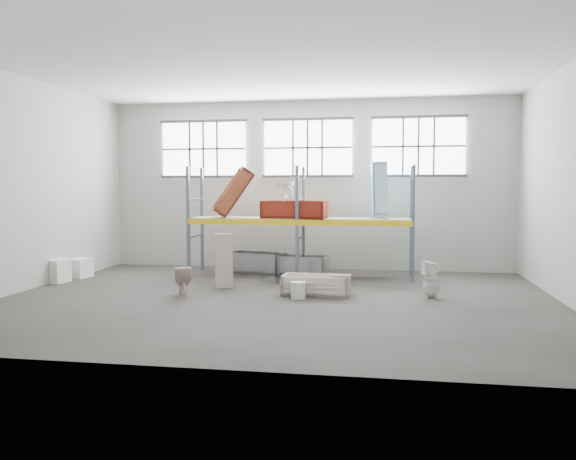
% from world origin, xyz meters
% --- Properties ---
extents(floor, '(12.00, 10.00, 0.10)m').
position_xyz_m(floor, '(0.00, 0.00, -0.05)').
color(floor, '#4C4641').
rests_on(floor, ground).
extents(ceiling, '(12.00, 10.00, 0.10)m').
position_xyz_m(ceiling, '(0.00, 0.00, 5.05)').
color(ceiling, silver).
rests_on(ceiling, ground).
extents(wall_back, '(12.00, 0.10, 5.00)m').
position_xyz_m(wall_back, '(0.00, 5.05, 2.50)').
color(wall_back, '#A7A49B').
rests_on(wall_back, ground).
extents(wall_front, '(12.00, 0.10, 5.00)m').
position_xyz_m(wall_front, '(0.00, -5.05, 2.50)').
color(wall_front, '#A29F96').
rests_on(wall_front, ground).
extents(wall_left, '(0.10, 10.00, 5.00)m').
position_xyz_m(wall_left, '(-6.05, 0.00, 2.50)').
color(wall_left, '#A29F95').
rests_on(wall_left, ground).
extents(window_left, '(2.60, 0.04, 1.60)m').
position_xyz_m(window_left, '(-3.20, 4.94, 3.60)').
color(window_left, white).
rests_on(window_left, wall_back).
extents(window_mid, '(2.60, 0.04, 1.60)m').
position_xyz_m(window_mid, '(0.00, 4.94, 3.60)').
color(window_mid, white).
rests_on(window_mid, wall_back).
extents(window_right, '(2.60, 0.04, 1.60)m').
position_xyz_m(window_right, '(3.20, 4.94, 3.60)').
color(window_right, white).
rests_on(window_right, wall_back).
extents(rack_upright_la, '(0.08, 0.08, 3.00)m').
position_xyz_m(rack_upright_la, '(-3.00, 2.90, 1.50)').
color(rack_upright_la, slate).
rests_on(rack_upright_la, floor).
extents(rack_upright_lb, '(0.08, 0.08, 3.00)m').
position_xyz_m(rack_upright_lb, '(-3.00, 4.10, 1.50)').
color(rack_upright_lb, slate).
rests_on(rack_upright_lb, floor).
extents(rack_upright_ma, '(0.08, 0.08, 3.00)m').
position_xyz_m(rack_upright_ma, '(0.00, 2.90, 1.50)').
color(rack_upright_ma, slate).
rests_on(rack_upright_ma, floor).
extents(rack_upright_mb, '(0.08, 0.08, 3.00)m').
position_xyz_m(rack_upright_mb, '(0.00, 4.10, 1.50)').
color(rack_upright_mb, slate).
rests_on(rack_upright_mb, floor).
extents(rack_upright_ra, '(0.08, 0.08, 3.00)m').
position_xyz_m(rack_upright_ra, '(3.00, 2.90, 1.50)').
color(rack_upright_ra, slate).
rests_on(rack_upright_ra, floor).
extents(rack_upright_rb, '(0.08, 0.08, 3.00)m').
position_xyz_m(rack_upright_rb, '(3.00, 4.10, 1.50)').
color(rack_upright_rb, slate).
rests_on(rack_upright_rb, floor).
extents(rack_beam_front, '(6.00, 0.10, 0.14)m').
position_xyz_m(rack_beam_front, '(0.00, 2.90, 1.50)').
color(rack_beam_front, yellow).
rests_on(rack_beam_front, floor).
extents(rack_beam_back, '(6.00, 0.10, 0.14)m').
position_xyz_m(rack_beam_back, '(0.00, 4.10, 1.50)').
color(rack_beam_back, yellow).
rests_on(rack_beam_back, floor).
extents(shelf_deck, '(5.90, 1.10, 0.03)m').
position_xyz_m(shelf_deck, '(0.00, 3.50, 1.58)').
color(shelf_deck, gray).
rests_on(shelf_deck, floor).
extents(wet_patch, '(1.80, 1.80, 0.00)m').
position_xyz_m(wet_patch, '(0.00, 2.70, 0.00)').
color(wet_patch, black).
rests_on(wet_patch, floor).
extents(bathtub_beige, '(1.53, 0.77, 0.44)m').
position_xyz_m(bathtub_beige, '(0.79, 0.67, 0.22)').
color(bathtub_beige, beige).
rests_on(bathtub_beige, floor).
extents(cistern_spare, '(0.47, 0.27, 0.43)m').
position_xyz_m(cistern_spare, '(1.35, 0.50, 0.28)').
color(cistern_spare, beige).
rests_on(cistern_spare, bathtub_beige).
extents(sink_in_tub, '(0.48, 0.48, 0.16)m').
position_xyz_m(sink_in_tub, '(0.40, 0.52, 0.16)').
color(sink_in_tub, beige).
rests_on(sink_in_tub, bathtub_beige).
extents(toilet_beige, '(0.60, 0.76, 0.68)m').
position_xyz_m(toilet_beige, '(-2.14, 0.05, 0.34)').
color(toilet_beige, beige).
rests_on(toilet_beige, floor).
extents(cistern_tall, '(0.48, 0.39, 1.30)m').
position_xyz_m(cistern_tall, '(-1.54, 1.29, 0.65)').
color(cistern_tall, '#C3A99F').
rests_on(cistern_tall, floor).
extents(toilet_white, '(0.47, 0.46, 0.82)m').
position_xyz_m(toilet_white, '(3.33, 0.78, 0.41)').
color(toilet_white, white).
rests_on(toilet_white, floor).
extents(steel_tub_left, '(1.68, 1.10, 0.57)m').
position_xyz_m(steel_tub_left, '(-1.30, 3.93, 0.28)').
color(steel_tub_left, '#97999E').
rests_on(steel_tub_left, floor).
extents(steel_tub_right, '(1.47, 0.87, 0.51)m').
position_xyz_m(steel_tub_right, '(0.01, 3.85, 0.25)').
color(steel_tub_right, '#AFB1B6').
rests_on(steel_tub_right, floor).
extents(rust_tub_flat, '(1.78, 0.93, 0.49)m').
position_xyz_m(rust_tub_flat, '(-0.14, 3.38, 1.82)').
color(rust_tub_flat, maroon).
rests_on(rust_tub_flat, shelf_deck).
extents(rust_tub_tilted, '(1.33, 1.07, 1.42)m').
position_xyz_m(rust_tub_tilted, '(-1.91, 3.52, 2.29)').
color(rust_tub_tilted, '#985026').
rests_on(rust_tub_tilted, shelf_deck).
extents(sink_on_shelf, '(0.73, 0.65, 0.53)m').
position_xyz_m(sink_on_shelf, '(-0.43, 3.23, 2.09)').
color(sink_on_shelf, silver).
rests_on(sink_on_shelf, rust_tub_flat).
extents(blue_tub_upright, '(0.49, 0.69, 1.42)m').
position_xyz_m(blue_tub_upright, '(2.13, 3.72, 2.40)').
color(blue_tub_upright, '#9BCEF8').
rests_on(blue_tub_upright, shelf_deck).
extents(bucket, '(0.41, 0.41, 0.37)m').
position_xyz_m(bucket, '(0.46, 0.14, 0.19)').
color(bucket, silver).
rests_on(bucket, floor).
extents(carton_near, '(0.74, 0.65, 0.59)m').
position_xyz_m(carton_near, '(-6.07, 1.30, 0.29)').
color(carton_near, silver).
rests_on(carton_near, floor).
extents(carton_far, '(0.69, 0.69, 0.51)m').
position_xyz_m(carton_far, '(-5.90, 2.18, 0.25)').
color(carton_far, white).
rests_on(carton_far, floor).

